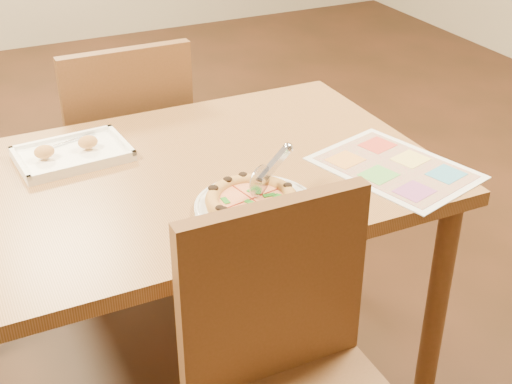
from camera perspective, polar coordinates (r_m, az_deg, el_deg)
name	(u,v)px	position (r m, az deg, el deg)	size (l,w,h in m)	color
dining_table	(187,200)	(1.92, -5.52, -0.66)	(1.30, 0.85, 0.72)	olive
chair_near	(293,362)	(1.51, 2.95, -13.42)	(0.42, 0.42, 0.47)	brown
chair_far	(125,136)	(2.46, -10.44, 4.40)	(0.42, 0.42, 0.47)	brown
plate	(256,207)	(1.69, 0.00, -1.24)	(0.29, 0.29, 0.02)	silver
pizza	(252,200)	(1.68, -0.34, -0.66)	(0.22, 0.22, 0.03)	gold
pizza_cutter	(269,170)	(1.70, 1.08, 1.79)	(0.14, 0.08, 0.09)	silver
appetizer_tray	(72,154)	(1.99, -14.52, 2.93)	(0.31, 0.22, 0.06)	white
menu	(395,167)	(1.92, 11.04, 1.94)	(0.29, 0.40, 0.01)	silver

